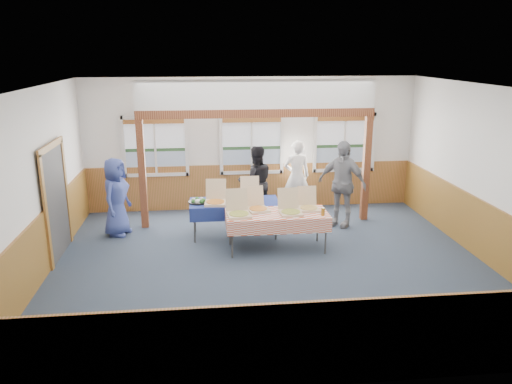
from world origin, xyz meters
TOP-DOWN VIEW (x-y plane):
  - floor at (0.00, 0.00)m, footprint 8.00×8.00m
  - ceiling at (0.00, 0.00)m, footprint 8.00×8.00m
  - wall_back at (0.00, 3.50)m, footprint 8.00×0.00m
  - wall_front at (0.00, -3.50)m, footprint 8.00×0.00m
  - wall_left at (-4.00, 0.00)m, footprint 0.00×8.00m
  - wall_right at (4.00, 0.00)m, footprint 0.00×8.00m
  - wainscot_back at (0.00, 3.48)m, footprint 7.98×0.05m
  - wainscot_front at (0.00, -3.48)m, footprint 7.98×0.05m
  - wainscot_left at (-3.98, 0.00)m, footprint 0.05×6.98m
  - wainscot_right at (3.98, 0.00)m, footprint 0.05×6.98m
  - cased_opening at (-3.96, 0.90)m, footprint 0.06×1.30m
  - window_left at (-2.30, 3.46)m, footprint 1.56×0.10m
  - window_mid at (0.00, 3.46)m, footprint 1.56×0.10m
  - window_right at (2.30, 3.46)m, footprint 1.56×0.10m
  - post_left at (-2.50, 2.30)m, footprint 0.15×0.15m
  - post_right at (2.50, 2.30)m, footprint 0.15×0.15m
  - cross_beam at (0.00, 2.30)m, footprint 5.15×0.18m
  - table_left at (-0.56, 1.54)m, footprint 2.01×1.41m
  - table_right at (0.22, 0.70)m, footprint 1.98×0.88m
  - pizza_box_a at (-0.95, 1.43)m, footprint 0.47×0.55m
  - pizza_box_b at (-0.20, 1.70)m, footprint 0.42×0.50m
  - pizza_box_c at (-0.54, 0.60)m, footprint 0.48×0.57m
  - pizza_box_d at (-0.14, 0.89)m, footprint 0.50×0.57m
  - pizza_box_e at (0.46, 0.62)m, footprint 0.44×0.53m
  - pizza_box_f at (0.87, 0.84)m, footprint 0.39×0.48m
  - veggie_tray at (-1.31, 1.54)m, footprint 0.41×0.41m
  - drink_glass at (1.07, 0.45)m, footprint 0.07×0.07m
  - woman_white at (1.05, 3.10)m, footprint 0.66×0.46m
  - woman_black at (0.02, 2.70)m, footprint 0.90×0.74m
  - man_blue at (-3.02, 1.89)m, footprint 0.76×0.94m
  - person_grey at (1.85, 1.95)m, footprint 1.16×1.09m

SIDE VIEW (x-z plane):
  - floor at x=0.00m, z-range 0.00..0.00m
  - wainscot_back at x=0.00m, z-range 0.00..1.10m
  - wainscot_front at x=0.00m, z-range 0.00..1.10m
  - wainscot_left at x=-3.98m, z-range 0.00..1.10m
  - wainscot_right at x=3.98m, z-range 0.00..1.10m
  - table_left at x=-0.56m, z-range 0.32..1.08m
  - table_right at x=0.22m, z-range 0.32..1.08m
  - veggie_tray at x=-1.31m, z-range 0.74..0.83m
  - pizza_box_f at x=0.87m, z-range 0.61..1.03m
  - pizza_box_d at x=-0.14m, z-range 0.61..1.04m
  - pizza_box_b at x=-0.20m, z-range 0.60..1.04m
  - pizza_box_e at x=0.46m, z-range 0.60..1.05m
  - pizza_box_a at x=-0.95m, z-range 0.59..1.06m
  - pizza_box_c at x=-0.54m, z-range 0.59..1.06m
  - man_blue at x=-3.02m, z-range 0.00..1.66m
  - drink_glass at x=1.07m, z-range 0.76..0.91m
  - woman_black at x=0.02m, z-range 0.00..1.70m
  - woman_white at x=1.05m, z-range 0.00..1.74m
  - person_grey at x=1.85m, z-range 0.00..1.92m
  - cased_opening at x=-3.96m, z-range 0.00..2.10m
  - post_left at x=-2.50m, z-range 0.00..2.40m
  - post_right at x=2.50m, z-range 0.00..2.40m
  - wall_back at x=0.00m, z-range -2.40..5.60m
  - wall_front at x=0.00m, z-range -2.40..5.60m
  - wall_left at x=-4.00m, z-range -2.40..5.60m
  - wall_right at x=4.00m, z-range -2.40..5.60m
  - window_left at x=-2.30m, z-range 0.95..2.41m
  - window_mid at x=0.00m, z-range 0.95..2.41m
  - window_right at x=2.30m, z-range 0.95..2.41m
  - cross_beam at x=0.00m, z-range 2.40..2.58m
  - ceiling at x=0.00m, z-range 3.20..3.20m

